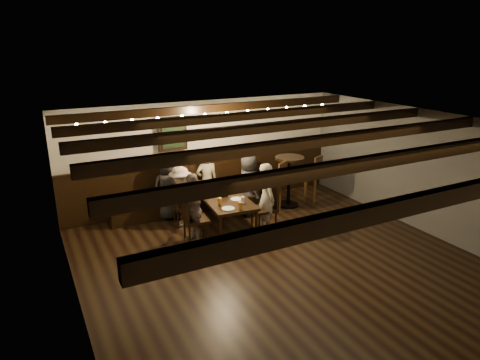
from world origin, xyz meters
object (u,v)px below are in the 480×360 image
chair_right_far (265,217)px  bar_stool_left (275,194)px  person_bench_left (168,188)px  high_top_table (289,174)px  person_right_far (266,197)px  person_bench_centre (207,181)px  chair_right_near (247,202)px  dining_table (223,198)px  person_bench_right (247,179)px  person_right_near (249,184)px  person_left_far (193,209)px  chair_left_far (195,228)px  bar_stool_right (311,186)px  person_left_near (181,196)px  chair_left_near (183,212)px

chair_right_far → bar_stool_left: bearing=-38.0°
person_bench_left → high_top_table: (2.67, -0.57, 0.09)m
person_right_far → high_top_table: person_right_far is taller
person_bench_centre → high_top_table: size_ratio=1.16×
chair_right_near → chair_right_far: 0.90m
bar_stool_left → dining_table: bearing=159.6°
dining_table → chair_right_near: chair_right_near is taller
person_bench_left → person_right_far: person_right_far is taller
person_bench_left → person_bench_right: size_ratio=1.01×
person_right_near → person_left_far: bearing=121.0°
person_bench_left → person_left_far: (0.02, -1.36, 0.01)m
high_top_table → person_right_near: bearing=-178.1°
chair_left_far → bar_stool_right: (3.12, 0.64, 0.14)m
bar_stool_right → person_right_far: bearing=-178.3°
person_bench_left → person_left_near: person_bench_left is taller
high_top_table → dining_table: bearing=-167.5°
person_left_near → person_right_far: person_right_far is taller
chair_right_far → person_right_near: bearing=-1.9°
person_bench_left → person_left_near: size_ratio=1.08×
person_bench_right → person_right_far: person_right_far is taller
person_bench_right → high_top_table: 0.97m
person_bench_centre → bar_stool_right: 2.40m
chair_left_far → person_bench_centre: size_ratio=0.71×
chair_left_near → person_right_near: 1.53m
dining_table → chair_right_near: bearing=32.0°
chair_right_near → person_left_far: 1.77m
person_right_far → bar_stool_right: bearing=-59.5°
dining_table → person_bench_left: bearing=135.0°
person_bench_right → person_left_near: person_bench_right is taller
high_top_table → chair_left_near: bearing=177.7°
dining_table → person_bench_centre: person_bench_centre is taller
person_bench_left → high_top_table: bearing=173.4°
person_right_near → person_right_far: size_ratio=0.99×
person_right_near → bar_stool_right: 1.59m
chair_right_far → person_bench_left: bearing=50.2°
chair_left_near → high_top_table: (2.53, -0.10, 0.50)m
person_left_near → chair_left_near: bearing=90.0°
chair_right_near → person_bench_left: bearing=74.5°
chair_right_far → person_bench_centre: 1.71m
person_bench_centre → person_left_near: (-0.80, -0.53, -0.05)m
person_left_far → person_left_near: bearing=-180.0°
chair_left_near → bar_stool_left: bar_stool_left is taller
person_bench_centre → dining_table: bearing=90.0°
chair_left_far → chair_right_far: (1.43, -0.14, 0.00)m
person_right_far → bar_stool_left: size_ratio=1.19×
chair_right_near → person_right_near: (0.03, -0.00, 0.40)m
chair_left_far → person_left_near: (0.06, 0.90, 0.33)m
chair_right_far → high_top_table: 1.57m
person_bench_centre → bar_stool_left: (1.26, -0.84, -0.24)m
person_left_far → bar_stool_right: 3.22m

